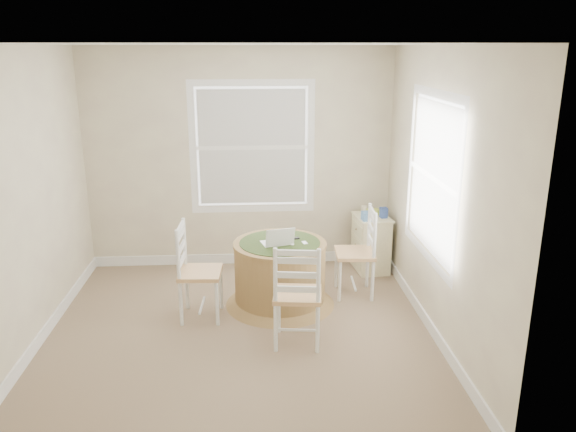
{
  "coord_description": "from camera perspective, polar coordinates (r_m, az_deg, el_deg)",
  "views": [
    {
      "loc": [
        0.14,
        -4.75,
        2.58
      ],
      "look_at": [
        0.48,
        0.45,
        1.01
      ],
      "focal_mm": 35.0,
      "sensor_mm": 36.0,
      "label": 1
    }
  ],
  "objects": [
    {
      "name": "chair_left",
      "position": [
        5.56,
        -8.89,
        -5.66
      ],
      "size": [
        0.42,
        0.44,
        0.95
      ],
      "primitive_type": null,
      "rotation": [
        0.0,
        0.0,
        1.52
      ],
      "color": "white",
      "rests_on": "ground"
    },
    {
      "name": "chair_right",
      "position": [
        6.03,
        6.79,
        -3.73
      ],
      "size": [
        0.42,
        0.44,
        0.95
      ],
      "primitive_type": null,
      "rotation": [
        0.0,
        0.0,
        -1.62
      ],
      "color": "white",
      "rests_on": "ground"
    },
    {
      "name": "laptop",
      "position": [
        5.63,
        -1.08,
        -2.63
      ],
      "size": [
        0.35,
        0.33,
        0.21
      ],
      "rotation": [
        0.0,
        0.0,
        3.4
      ],
      "color": "white",
      "rests_on": "round_table"
    },
    {
      "name": "corner_chest",
      "position": [
        6.76,
        8.4,
        -2.74
      ],
      "size": [
        0.43,
        0.55,
        0.67
      ],
      "rotation": [
        0.0,
        0.0,
        0.11
      ],
      "color": "#F3F0B6",
      "rests_on": "ground"
    },
    {
      "name": "round_table",
      "position": [
        5.8,
        -0.83,
        -5.55
      ],
      "size": [
        1.13,
        1.13,
        0.68
      ],
      "rotation": [
        0.0,
        0.0,
        0.22
      ],
      "color": "olive",
      "rests_on": "ground"
    },
    {
      "name": "keys",
      "position": [
        5.8,
        0.85,
        -2.3
      ],
      "size": [
        0.07,
        0.06,
        0.02
      ],
      "primitive_type": "cube",
      "rotation": [
        0.0,
        0.0,
        0.22
      ],
      "color": "black",
      "rests_on": "round_table"
    },
    {
      "name": "chair_near",
      "position": [
        5.03,
        0.98,
        -7.94
      ],
      "size": [
        0.47,
        0.45,
        0.95
      ],
      "primitive_type": null,
      "rotation": [
        0.0,
        0.0,
        3.02
      ],
      "color": "white",
      "rests_on": "ground"
    },
    {
      "name": "mouse",
      "position": [
        5.63,
        0.37,
        -2.85
      ],
      "size": [
        0.07,
        0.1,
        0.03
      ],
      "primitive_type": "ellipsoid",
      "rotation": [
        0.0,
        0.0,
        0.22
      ],
      "color": "white",
      "rests_on": "round_table"
    },
    {
      "name": "room",
      "position": [
        5.07,
        -3.36,
        2.17
      ],
      "size": [
        3.64,
        3.64,
        2.64
      ],
      "color": "#8C7858",
      "rests_on": "ground"
    },
    {
      "name": "box_blue",
      "position": [
        6.61,
        9.54,
        0.35
      ],
      "size": [
        0.09,
        0.09,
        0.12
      ],
      "primitive_type": "cube",
      "rotation": [
        0.0,
        0.0,
        0.11
      ],
      "color": "#314993",
      "rests_on": "corner_chest"
    },
    {
      "name": "tissue_box",
      "position": [
        6.5,
        8.13,
        0.04
      ],
      "size": [
        0.13,
        0.13,
        0.1
      ],
      "primitive_type": "cube",
      "rotation": [
        0.0,
        0.0,
        0.11
      ],
      "color": "#5384BF",
      "rests_on": "corner_chest"
    },
    {
      "name": "phone",
      "position": [
        5.68,
        1.7,
        -2.77
      ],
      "size": [
        0.06,
        0.1,
        0.02
      ],
      "primitive_type": "cube",
      "rotation": [
        0.0,
        0.0,
        0.22
      ],
      "color": "#B7BABF",
      "rests_on": "round_table"
    },
    {
      "name": "box_yellow",
      "position": [
        6.72,
        8.59,
        0.4
      ],
      "size": [
        0.16,
        0.12,
        0.06
      ],
      "primitive_type": "cube",
      "rotation": [
        0.0,
        0.0,
        0.11
      ],
      "color": "#D4E450",
      "rests_on": "corner_chest"
    },
    {
      "name": "cup_cream",
      "position": [
        6.74,
        7.84,
        0.61
      ],
      "size": [
        0.07,
        0.07,
        0.09
      ],
      "primitive_type": "cylinder",
      "color": "beige",
      "rests_on": "corner_chest"
    }
  ]
}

